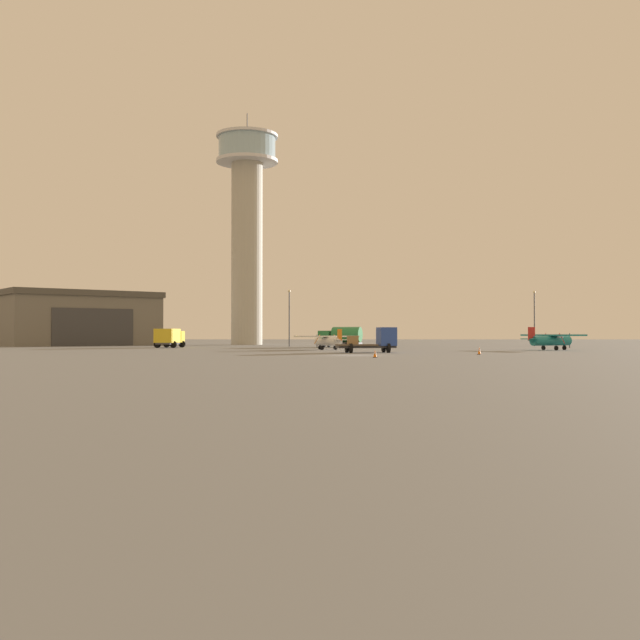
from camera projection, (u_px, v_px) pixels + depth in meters
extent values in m
plane|color=slate|center=(353.00, 355.00, 69.67)|extent=(400.00, 400.00, 0.00)
cylinder|color=#B2AD9E|center=(247.00, 254.00, 137.84)|extent=(5.76, 5.76, 33.62)
cylinder|color=silver|center=(247.00, 161.00, 138.15)|extent=(11.38, 11.38, 0.60)
cylinder|color=#99B7C6|center=(247.00, 149.00, 138.20)|extent=(10.47, 10.47, 4.13)
cylinder|color=silver|center=(247.00, 136.00, 138.24)|extent=(11.38, 11.38, 0.50)
cylinder|color=#38383D|center=(247.00, 124.00, 138.28)|extent=(0.16, 0.16, 4.00)
cube|color=#6B665B|center=(74.00, 322.00, 130.30)|extent=(30.93, 29.78, 8.27)
cube|color=#4A4740|center=(75.00, 295.00, 130.38)|extent=(31.78, 30.62, 1.00)
cube|color=#38383A|center=(94.00, 327.00, 122.92)|extent=(10.92, 8.54, 6.20)
cylinder|color=white|center=(328.00, 341.00, 93.49)|extent=(3.59, 5.27, 1.08)
cone|color=#38383D|center=(317.00, 341.00, 96.06)|extent=(1.04, 1.05, 0.76)
cube|color=#38383D|center=(317.00, 341.00, 96.06)|extent=(0.10, 0.09, 1.65)
cube|color=white|center=(327.00, 336.00, 93.73)|extent=(8.23, 5.38, 0.17)
cylinder|color=orange|center=(337.00, 339.00, 94.39)|extent=(0.78, 0.48, 1.18)
cylinder|color=orange|center=(317.00, 339.00, 93.06)|extent=(0.78, 0.48, 1.18)
cube|color=#99B7C6|center=(324.00, 339.00, 94.41)|extent=(1.22, 1.26, 0.61)
cone|color=white|center=(340.00, 341.00, 90.92)|extent=(1.30, 1.46, 0.81)
cube|color=orange|center=(340.00, 335.00, 90.94)|extent=(0.56, 0.89, 1.48)
cube|color=white|center=(340.00, 340.00, 90.93)|extent=(2.66, 1.95, 0.09)
cylinder|color=black|center=(320.00, 347.00, 95.31)|extent=(0.53, 0.38, 0.52)
cylinder|color=black|center=(335.00, 348.00, 93.78)|extent=(0.53, 0.38, 0.52)
cylinder|color=black|center=(322.00, 348.00, 92.87)|extent=(0.53, 0.38, 0.52)
cylinder|color=teal|center=(551.00, 341.00, 91.07)|extent=(5.74, 3.93, 1.18)
cone|color=#38383D|center=(570.00, 341.00, 92.61)|extent=(1.15, 1.14, 0.82)
cube|color=#38383D|center=(570.00, 341.00, 92.61)|extent=(0.10, 0.11, 1.80)
cube|color=teal|center=(553.00, 335.00, 91.22)|extent=(5.90, 8.96, 0.19)
cylinder|color=red|center=(562.00, 338.00, 89.89)|extent=(0.52, 0.85, 1.29)
cylinder|color=red|center=(543.00, 338.00, 92.55)|extent=(0.52, 0.85, 1.29)
cube|color=#99B7C6|center=(558.00, 338.00, 91.63)|extent=(1.37, 1.33, 0.66)
cone|color=teal|center=(532.00, 340.00, 89.54)|extent=(1.59, 1.42, 0.88)
cube|color=red|center=(532.00, 334.00, 89.56)|extent=(0.97, 0.61, 1.61)
cube|color=teal|center=(532.00, 339.00, 89.55)|extent=(2.14, 2.90, 0.09)
cylinder|color=black|center=(564.00, 348.00, 92.15)|extent=(0.42, 0.57, 0.57)
cylinder|color=black|center=(556.00, 348.00, 90.05)|extent=(0.42, 0.57, 0.57)
cylinder|color=black|center=(543.00, 348.00, 91.88)|extent=(0.42, 0.57, 0.57)
cube|color=#38383D|center=(340.00, 343.00, 111.10)|extent=(6.56, 3.94, 0.24)
cube|color=#287A42|center=(326.00, 336.00, 111.90)|extent=(2.47, 2.87, 1.73)
cube|color=#99B7C6|center=(321.00, 334.00, 112.19)|extent=(0.77, 1.96, 0.86)
cylinder|color=#287A42|center=(347.00, 335.00, 110.76)|extent=(4.74, 3.59, 2.30)
cylinder|color=black|center=(324.00, 344.00, 110.84)|extent=(0.60, 1.03, 1.00)
cylinder|color=black|center=(329.00, 344.00, 112.88)|extent=(0.60, 1.03, 1.00)
cylinder|color=black|center=(350.00, 344.00, 109.42)|extent=(0.60, 1.03, 1.00)
cylinder|color=black|center=(355.00, 344.00, 111.46)|extent=(0.60, 1.03, 1.00)
cube|color=#38383D|center=(366.00, 347.00, 79.31)|extent=(6.46, 2.90, 0.24)
cube|color=#2847A8|center=(386.00, 336.00, 79.72)|extent=(2.13, 2.50, 1.96)
cube|color=#99B7C6|center=(394.00, 333.00, 79.87)|extent=(0.43, 1.87, 0.98)
cube|color=brown|center=(357.00, 345.00, 79.14)|extent=(4.53, 2.96, 0.16)
cube|color=#997547|center=(353.00, 340.00, 79.07)|extent=(1.22, 1.22, 0.90)
cylinder|color=black|center=(384.00, 348.00, 80.67)|extent=(0.46, 1.03, 1.00)
cylinder|color=black|center=(388.00, 348.00, 78.71)|extent=(0.46, 1.03, 1.00)
cylinder|color=black|center=(347.00, 348.00, 79.97)|extent=(0.46, 1.03, 1.00)
cylinder|color=black|center=(351.00, 348.00, 78.00)|extent=(0.46, 1.03, 1.00)
cube|color=#38383D|center=(170.00, 343.00, 107.74)|extent=(2.68, 6.76, 0.24)
cube|color=gold|center=(175.00, 337.00, 110.12)|extent=(2.76, 2.08, 1.67)
cube|color=#99B7C6|center=(176.00, 334.00, 110.98)|extent=(2.20, 0.29, 0.84)
cube|color=gold|center=(167.00, 336.00, 106.70)|extent=(3.00, 4.67, 1.99)
cylinder|color=black|center=(167.00, 344.00, 110.16)|extent=(1.02, 0.37, 1.00)
cylinder|color=black|center=(182.00, 344.00, 109.91)|extent=(1.02, 0.37, 1.00)
cylinder|color=black|center=(157.00, 344.00, 105.90)|extent=(1.02, 0.37, 1.00)
cylinder|color=black|center=(173.00, 344.00, 105.65)|extent=(1.02, 0.37, 1.00)
cylinder|color=#38383D|center=(534.00, 320.00, 121.93)|extent=(0.18, 0.18, 8.61)
sphere|color=#F9E5B2|center=(534.00, 292.00, 122.01)|extent=(0.44, 0.44, 0.44)
cylinder|color=#38383D|center=(289.00, 320.00, 116.93)|extent=(0.18, 0.18, 8.48)
sphere|color=#F9E5B2|center=(289.00, 291.00, 117.01)|extent=(0.44, 0.44, 0.44)
cube|color=black|center=(479.00, 354.00, 72.09)|extent=(0.36, 0.36, 0.04)
cone|color=orange|center=(479.00, 351.00, 72.09)|extent=(0.30, 0.30, 0.70)
cylinder|color=white|center=(479.00, 350.00, 72.09)|extent=(0.21, 0.21, 0.08)
cube|color=black|center=(375.00, 357.00, 63.13)|extent=(0.36, 0.36, 0.04)
cone|color=orange|center=(375.00, 353.00, 63.14)|extent=(0.30, 0.30, 0.62)
cylinder|color=white|center=(375.00, 353.00, 63.14)|extent=(0.21, 0.21, 0.08)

